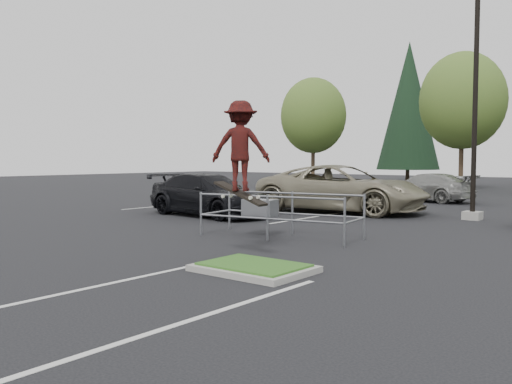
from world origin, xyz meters
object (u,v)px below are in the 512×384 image
Objects in this scene: car_l_black at (208,195)px; car_l_grey at (217,190)px; conif_a at (409,106)px; car_far_silver at (427,187)px; light_pole at (475,93)px; cart_corral at (265,209)px; skateboarder at (240,147)px; decid_b at (462,104)px; decid_a at (313,118)px; car_l_tan at (342,189)px.

car_l_black is 5.56m from car_l_grey.
car_far_silver is (9.99, -20.86, -6.37)m from conif_a.
light_pole is 0.78× the size of conif_a.
light_pole reaches higher than car_l_black.
conif_a reaches higher than car_l_grey.
cart_corral is at bearing -72.78° from conif_a.
skateboarder is at bearing -98.79° from light_pole.
conif_a is at bearing 130.17° from decid_b.
conif_a is 3.18× the size of car_l_grey.
skateboarder is 9.22m from car_l_black.
light_pole is 10.55m from car_l_black.
skateboarder is (12.80, -39.00, -4.61)m from conif_a.
car_l_tan is (13.37, -18.53, -4.60)m from decid_a.
decid_b is at bearing 1.38° from car_l_grey.
decid_a is 1.92× the size of cart_corral.
cart_corral is 0.82× the size of car_l_black.
car_l_grey is (-12.00, -0.69, -3.86)m from light_pole.
car_l_black is at bearing -94.84° from decid_b.
decid_b is 12.73m from car_far_silver.
cart_corral is at bearing -92.28° from skateboarder.
light_pole reaches higher than decid_a.
car_l_grey is at bearing -70.83° from decid_a.
decid_b is at bearing -111.74° from skateboarder.
car_l_grey is at bearing -85.02° from conif_a.
decid_b is 4.15× the size of skateboarder.
cart_corral is 7.73m from car_l_tan.
decid_a is at bearing 135.75° from light_pole.
car_l_black is at bearing -66.51° from decid_a.
skateboarder reaches higher than car_l_grey.
car_far_silver is at bearing 85.24° from cart_corral.
decid_a is at bearing -118.44° from car_far_silver.
cart_corral is (3.17, -26.55, -5.25)m from decid_b.
conif_a is at bearing 98.02° from cart_corral.
light_pole is 9.46m from cart_corral.
conif_a reaches higher than car_far_silver.
car_l_black is (6.00, -33.00, -6.28)m from conif_a.
decid_a is 0.69× the size of conif_a.
conif_a is 2.58× the size of car_far_silver.
skateboarder is (1.64, -2.99, 1.70)m from cart_corral.
car_l_tan is (-5.14, -0.50, -3.58)m from light_pole.
light_pole is 25.86m from decid_a.
decid_a is 1.58× the size of car_l_black.
car_far_silver is (-1.18, 15.15, -0.06)m from cart_corral.
car_far_silver is at bearing -64.42° from conif_a.
car_l_grey is at bearing 85.96° from car_l_tan.
light_pole is 2.18× the size of cart_corral.
skateboarder is 11.15m from car_l_tan.
car_l_black reaches higher than car_far_silver.
light_pole reaches higher than car_far_silver.
decid_a reaches higher than car_l_black.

